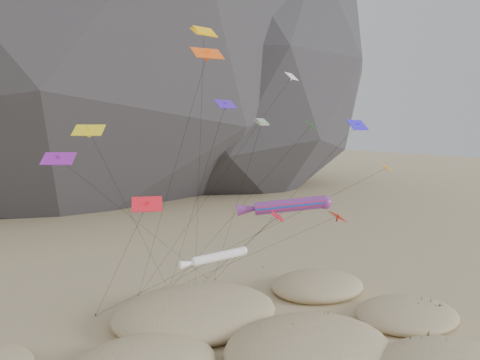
{
  "coord_description": "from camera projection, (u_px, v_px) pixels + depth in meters",
  "views": [
    {
      "loc": [
        -21.45,
        -25.73,
        19.24
      ],
      "look_at": [
        1.55,
        12.0,
        14.11
      ],
      "focal_mm": 35.0,
      "sensor_mm": 36.0,
      "label": 1
    }
  ],
  "objects": [
    {
      "name": "delta_kites",
      "position": [
        245.0,
        146.0,
        43.57
      ],
      "size": [
        33.43,
        20.35,
        25.71
      ],
      "color": "red",
      "rests_on": "ground"
    },
    {
      "name": "rainbow_tube_kite",
      "position": [
        286.0,
        206.0,
        42.83
      ],
      "size": [
        7.89,
        17.37,
        12.93
      ],
      "color": "#F11947",
      "rests_on": "ground"
    },
    {
      "name": "kite_stakes",
      "position": [
        200.0,
        285.0,
        56.2
      ],
      "size": [
        23.74,
        5.49,
        0.3
      ],
      "color": "#3F2D1E",
      "rests_on": "ground"
    },
    {
      "name": "dunes",
      "position": [
        243.0,
        353.0,
        38.31
      ],
      "size": [
        50.78,
        35.27,
        3.48
      ],
      "color": "#CCB789",
      "rests_on": "ground"
    },
    {
      "name": "dune_grass",
      "position": [
        262.0,
        356.0,
        37.53
      ],
      "size": [
        42.97,
        28.07,
        1.54
      ],
      "color": "black",
      "rests_on": "ground"
    },
    {
      "name": "orange_parafoil",
      "position": [
        204.0,
        35.0,
        46.15
      ],
      "size": [
        3.68,
        8.23,
        28.98
      ],
      "color": "#FBB70D",
      "rests_on": "ground"
    },
    {
      "name": "multi_parafoil",
      "position": [
        261.0,
        125.0,
        47.2
      ],
      "size": [
        2.1,
        12.66,
        20.0
      ],
      "color": "#FF611A",
      "rests_on": "ground"
    },
    {
      "name": "white_tube_kite",
      "position": [
        216.0,
        257.0,
        37.33
      ],
      "size": [
        5.88,
        18.39,
        9.4
      ],
      "color": "white",
      "rests_on": "ground"
    }
  ]
}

